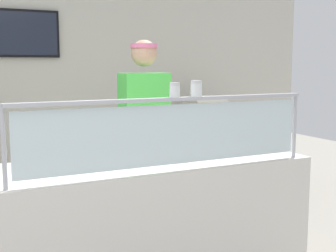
{
  "coord_description": "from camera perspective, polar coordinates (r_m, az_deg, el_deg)",
  "views": [
    {
      "loc": [
        -0.14,
        -2.24,
        1.57
      ],
      "look_at": [
        1.16,
        0.39,
        1.17
      ],
      "focal_mm": 48.33,
      "sensor_mm": 36.0,
      "label": 1
    }
  ],
  "objects": [
    {
      "name": "pizza_box_stack",
      "position": [
        5.26,
        4.57,
        2.02
      ],
      "size": [
        0.44,
        0.43,
        0.31
      ],
      "color": "silver",
      "rests_on": "prep_shelf"
    },
    {
      "name": "pizza_server",
      "position": [
        3.01,
        -0.64,
        -3.31
      ],
      "size": [
        0.14,
        0.29,
        0.01
      ],
      "primitive_type": "cube",
      "rotation": [
        0.0,
        0.0,
        -0.22
      ],
      "color": "#ADAFB7",
      "rests_on": "pizza_tray"
    },
    {
      "name": "pizza_tray",
      "position": [
        3.05,
        -0.07,
        -3.58
      ],
      "size": [
        0.45,
        0.45,
        0.04
      ],
      "color": "#9EA0A8",
      "rests_on": "serving_counter"
    },
    {
      "name": "shop_rear_unit",
      "position": [
        5.12,
        -13.29,
        5.2
      ],
      "size": [
        6.44,
        0.13,
        2.7
      ],
      "color": "beige",
      "rests_on": "ground"
    },
    {
      "name": "worker_figure",
      "position": [
        3.66,
        -2.87,
        -1.07
      ],
      "size": [
        0.41,
        0.5,
        1.76
      ],
      "color": "#23232D",
      "rests_on": "ground"
    },
    {
      "name": "prep_shelf",
      "position": [
        5.36,
        4.51,
        -4.38
      ],
      "size": [
        0.7,
        0.55,
        0.88
      ],
      "primitive_type": "cube",
      "color": "#B7BABF",
      "rests_on": "ground"
    },
    {
      "name": "parmesan_shaker",
      "position": [
        2.59,
        0.84,
        4.45
      ],
      "size": [
        0.06,
        0.06,
        0.09
      ],
      "color": "white",
      "rests_on": "sneeze_guard"
    },
    {
      "name": "pepper_flake_shaker",
      "position": [
        2.66,
        3.59,
        4.61
      ],
      "size": [
        0.07,
        0.07,
        0.09
      ],
      "color": "white",
      "rests_on": "sneeze_guard"
    },
    {
      "name": "serving_counter",
      "position": [
        3.05,
        -2.13,
        -13.23
      ],
      "size": [
        2.04,
        0.71,
        0.95
      ],
      "primitive_type": "cube",
      "color": "silver",
      "rests_on": "ground"
    },
    {
      "name": "sneeze_guard",
      "position": [
        2.6,
        0.46,
        0.19
      ],
      "size": [
        1.86,
        0.06,
        0.43
      ],
      "color": "#B2B5BC",
      "rests_on": "serving_counter"
    }
  ]
}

